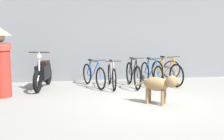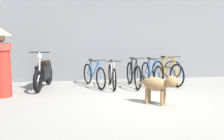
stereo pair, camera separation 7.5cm
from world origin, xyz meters
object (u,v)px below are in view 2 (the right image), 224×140
(bicycle_4, at_px, (167,73))
(stray_dog, at_px, (159,84))
(bicycle_1, at_px, (112,76))
(motorcycle, at_px, (44,74))
(bicycle_0, at_px, (94,75))
(bicycle_2, at_px, (133,75))
(bicycle_3, at_px, (152,74))
(spare_tire_left, at_px, (172,70))
(person_in_robes, at_px, (2,60))

(bicycle_4, distance_m, stray_dog, 2.60)
(bicycle_1, height_order, motorcycle, motorcycle)
(bicycle_0, relative_size, bicycle_2, 0.98)
(bicycle_3, distance_m, stray_dog, 2.30)
(bicycle_1, height_order, bicycle_4, bicycle_4)
(bicycle_1, xyz_separation_m, spare_tire_left, (2.40, 1.15, -0.01))
(bicycle_3, height_order, spare_tire_left, bicycle_3)
(person_in_robes, relative_size, spare_tire_left, 2.63)
(stray_dog, bearing_deg, bicycle_1, 148.24)
(bicycle_3, bearing_deg, bicycle_1, -90.73)
(bicycle_0, bearing_deg, motorcycle, -106.48)
(motorcycle, xyz_separation_m, spare_tire_left, (4.45, 0.99, -0.11))
(stray_dog, bearing_deg, person_in_robes, -161.33)
(person_in_robes, bearing_deg, spare_tire_left, -177.23)
(bicycle_4, height_order, person_in_robes, person_in_robes)
(bicycle_2, bearing_deg, bicycle_1, -92.23)
(bicycle_0, height_order, bicycle_4, bicycle_4)
(bicycle_4, relative_size, stray_dog, 1.91)
(bicycle_3, relative_size, stray_dog, 1.93)
(bicycle_1, relative_size, bicycle_3, 0.97)
(motorcycle, xyz_separation_m, person_in_robes, (-0.92, -0.95, 0.50))
(bicycle_3, bearing_deg, person_in_robes, -83.25)
(motorcycle, distance_m, spare_tire_left, 4.56)
(bicycle_4, bearing_deg, bicycle_3, -90.86)
(bicycle_1, bearing_deg, motorcycle, -92.72)
(bicycle_1, relative_size, person_in_robes, 0.96)
(bicycle_0, distance_m, person_in_robes, 2.69)
(bicycle_2, bearing_deg, motorcycle, -94.65)
(bicycle_1, relative_size, motorcycle, 0.92)
(bicycle_1, bearing_deg, stray_dog, 21.49)
(bicycle_0, xyz_separation_m, bicycle_2, (1.21, -0.21, 0.02))
(bicycle_4, height_order, motorcycle, motorcycle)
(bicycle_0, relative_size, person_in_robes, 0.94)
(spare_tire_left, bearing_deg, bicycle_2, -145.99)
(motorcycle, distance_m, stray_dog, 3.64)
(bicycle_4, distance_m, spare_tire_left, 1.09)
(bicycle_2, xyz_separation_m, spare_tire_left, (1.73, 1.17, -0.04))
(spare_tire_left, bearing_deg, bicycle_0, -161.95)
(spare_tire_left, bearing_deg, motorcycle, -167.49)
(bicycle_3, bearing_deg, motorcycle, -96.15)
(bicycle_3, xyz_separation_m, spare_tire_left, (1.12, 1.06, -0.03))
(spare_tire_left, bearing_deg, person_in_robes, -160.17)
(bicycle_4, bearing_deg, spare_tire_left, 135.27)
(bicycle_4, bearing_deg, bicycle_2, -92.21)
(bicycle_3, xyz_separation_m, bicycle_4, (0.55, 0.13, 0.01))
(bicycle_0, relative_size, spare_tire_left, 2.46)
(bicycle_1, bearing_deg, bicycle_2, 90.48)
(bicycle_2, distance_m, bicycle_4, 1.19)
(spare_tire_left, bearing_deg, bicycle_4, -121.12)
(bicycle_2, height_order, motorcycle, motorcycle)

